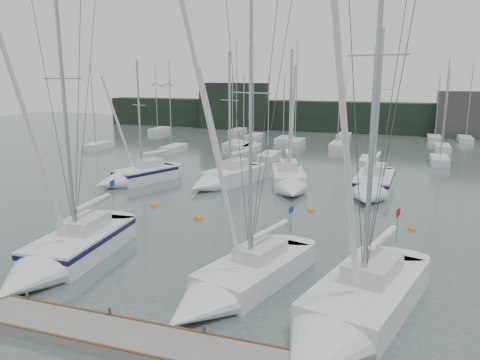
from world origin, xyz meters
name	(u,v)px	position (x,y,z in m)	size (l,w,h in m)	color
ground	(200,288)	(0.00, 0.00, 0.00)	(160.00, 160.00, 0.00)	#42514F
dock	(142,342)	(0.00, -5.00, 0.20)	(24.00, 2.00, 0.40)	slate
far_treeline	(351,117)	(0.00, 62.00, 2.50)	(90.00, 4.00, 5.00)	black
far_building_left	(234,106)	(-20.00, 60.00, 4.00)	(12.00, 3.00, 8.00)	black
far_building_right	(472,115)	(18.00, 60.00, 3.50)	(10.00, 3.00, 7.00)	#423F3C
mast_forest	(306,144)	(-3.63, 43.06, 0.46)	(60.55, 27.44, 14.82)	silver
sailboat_near_left	(60,256)	(-7.51, -0.21, 0.63)	(3.86, 10.28, 15.75)	silver
sailboat_near_center	(230,286)	(1.60, -0.34, 0.50)	(5.22, 9.61, 14.91)	silver
sailboat_near_right	(347,318)	(6.76, -1.65, 0.62)	(5.81, 10.76, 17.28)	silver
sailboat_mid_a	(133,177)	(-14.03, 17.10, 0.61)	(5.46, 8.37, 11.48)	silver
sailboat_mid_b	(221,179)	(-6.27, 18.80, 0.61)	(5.20, 8.94, 12.24)	silver
sailboat_mid_c	(290,183)	(-0.37, 19.43, 0.63)	(4.99, 8.82, 12.35)	silver
sailboat_mid_d	(372,187)	(6.26, 20.05, 0.66)	(3.30, 9.60, 13.95)	silver
buoy_a	(199,219)	(-4.32, 9.55, 0.00)	(0.61, 0.61, 0.61)	orange
buoy_b	(311,211)	(2.50, 13.92, 0.00)	(0.55, 0.55, 0.55)	orange
buoy_c	(154,206)	(-8.76, 11.35, 0.00)	(0.57, 0.57, 0.57)	orange
seagull	(162,85)	(-0.61, -1.76, 9.14)	(0.90, 0.43, 0.18)	white
buoy_d	(412,230)	(9.25, 11.81, 0.00)	(0.49, 0.49, 0.49)	orange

